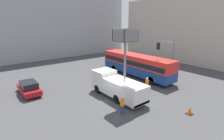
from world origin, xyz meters
TOP-DOWN VIEW (x-y plane):
  - ground_plane at (0.00, 0.00)m, footprint 120.00×120.00m
  - building_backdrop_far at (0.00, 29.57)m, footprint 44.00×10.00m
  - building_backdrop_side at (25.76, 6.52)m, footprint 10.00×28.00m
  - utility_truck at (0.57, 0.66)m, footprint 2.22×7.11m
  - city_bus at (7.79, 4.82)m, footprint 2.57×12.46m
  - traffic_light_pole at (9.45, 0.68)m, footprint 2.95×2.70m
  - road_worker_near_truck at (-1.36, -2.39)m, footprint 0.38×0.38m
  - road_worker_directing at (4.32, -0.35)m, footprint 0.38×0.38m
  - traffic_cone_near_truck at (3.39, -6.21)m, footprint 0.58×0.58m
  - parked_car_curbside at (-6.78, 7.52)m, footprint 1.78×4.23m

SIDE VIEW (x-z plane):
  - ground_plane at x=0.00m, z-range 0.00..0.00m
  - traffic_cone_near_truck at x=3.39m, z-range -0.02..0.65m
  - parked_car_curbside at x=-6.78m, z-range 0.00..1.52m
  - road_worker_directing at x=4.32m, z-range 0.00..1.77m
  - road_worker_near_truck at x=-1.36m, z-range 0.00..1.78m
  - utility_truck at x=0.57m, z-range -2.18..5.18m
  - city_bus at x=7.79m, z-range 0.29..3.51m
  - traffic_light_pole at x=9.45m, z-range 0.99..6.73m
  - building_backdrop_side at x=25.76m, z-range 0.00..12.69m
  - building_backdrop_far at x=0.00m, z-range 0.00..14.48m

